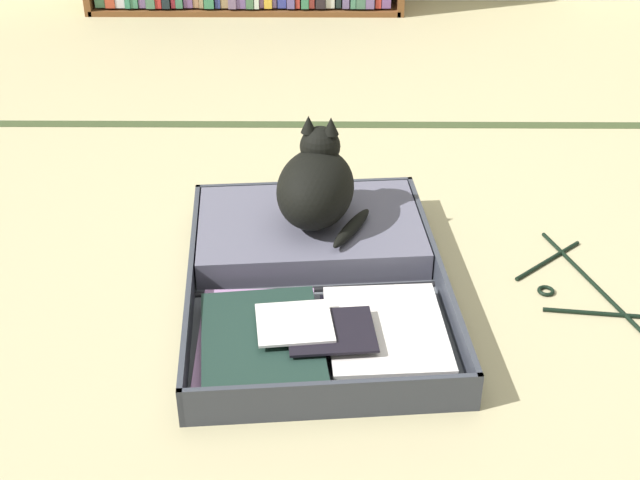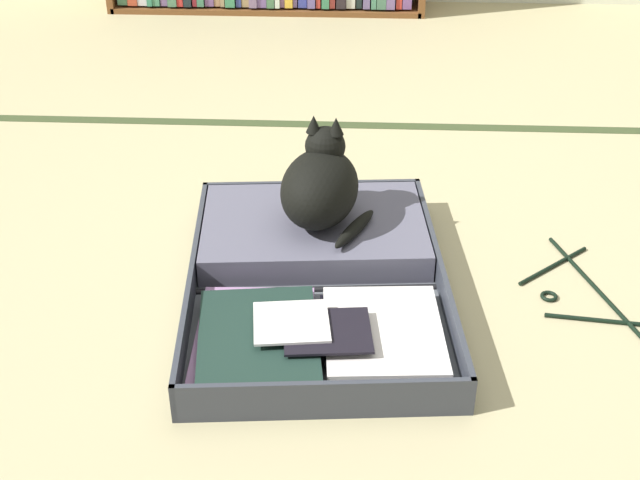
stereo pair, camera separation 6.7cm
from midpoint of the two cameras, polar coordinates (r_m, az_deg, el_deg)
The scene contains 5 objects.
ground_plane at distance 2.06m, azimuth 4.64°, elevation -3.41°, with size 10.00×10.00×0.00m, color tan.
tatami_border at distance 2.89m, azimuth 4.25°, elevation 7.64°, with size 4.80×0.05×0.00m.
open_suitcase at distance 2.06m, azimuth 0.56°, elevation -1.99°, with size 0.66×0.88×0.09m.
black_cat at distance 2.11m, azimuth 1.01°, elevation 3.67°, with size 0.26×0.31×0.26m.
clothes_hanger at distance 2.14m, azimuth 17.89°, elevation -3.27°, with size 0.30×0.45×0.01m.
Camera 2 is at (-0.05, -1.68, 1.19)m, focal length 47.95 mm.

